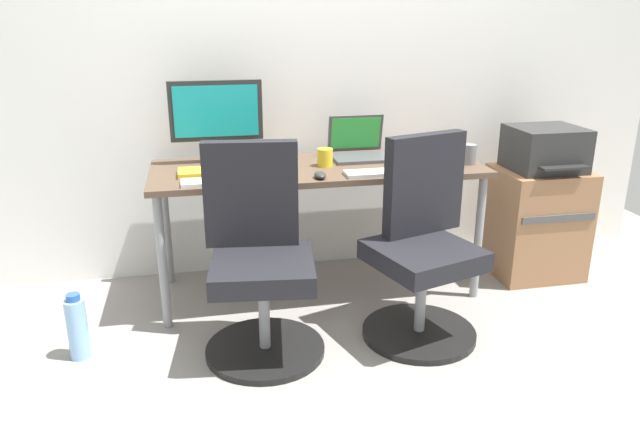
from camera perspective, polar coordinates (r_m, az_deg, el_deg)
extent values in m
plane|color=gray|center=(3.38, -0.17, -7.12)|extent=(5.28, 5.28, 0.00)
cube|color=white|center=(3.43, -1.57, 15.81)|extent=(4.40, 0.04, 2.60)
cube|color=brown|center=(3.14, -0.19, 4.30)|extent=(1.72, 0.63, 0.03)
cylinder|color=gray|center=(2.95, -14.77, -4.56)|extent=(0.04, 0.04, 0.68)
cylinder|color=gray|center=(3.27, 14.85, -2.26)|extent=(0.04, 0.04, 0.68)
cylinder|color=gray|center=(3.44, -14.42, -1.15)|extent=(0.04, 0.04, 0.68)
cylinder|color=gray|center=(3.72, 11.32, 0.57)|extent=(0.04, 0.04, 0.68)
cylinder|color=black|center=(2.80, -5.23, -12.74)|extent=(0.54, 0.54, 0.03)
cylinder|color=gray|center=(2.71, -5.34, -9.40)|extent=(0.05, 0.05, 0.34)
cube|color=black|center=(2.62, -5.48, -5.24)|extent=(0.49, 0.49, 0.09)
cube|color=black|center=(2.69, -6.59, 1.85)|extent=(0.43, 0.12, 0.48)
cylinder|color=black|center=(2.96, 9.38, -11.10)|extent=(0.54, 0.54, 0.03)
cylinder|color=gray|center=(2.87, 9.57, -7.90)|extent=(0.05, 0.05, 0.34)
cube|color=black|center=(2.78, 9.81, -3.94)|extent=(0.55, 0.55, 0.09)
cube|color=black|center=(2.86, 9.90, 2.76)|extent=(0.42, 0.19, 0.48)
cube|color=#996B47|center=(3.68, 19.87, -0.78)|extent=(0.48, 0.42, 0.63)
cube|color=#4C4C4C|center=(3.49, 21.81, -0.46)|extent=(0.44, 0.01, 0.04)
cube|color=#2D2D2D|center=(3.57, 20.63, 5.81)|extent=(0.38, 0.34, 0.24)
cube|color=#262626|center=(3.42, 22.25, 4.05)|extent=(0.27, 0.06, 0.01)
cylinder|color=#8CBFF2|center=(2.90, -22.10, -10.15)|extent=(0.09, 0.09, 0.28)
cylinder|color=#2D59B2|center=(2.83, -22.48, -7.39)|extent=(0.06, 0.06, 0.03)
cylinder|color=#262626|center=(3.25, -9.62, 4.90)|extent=(0.18, 0.18, 0.01)
cylinder|color=#262626|center=(3.23, -9.67, 5.95)|extent=(0.04, 0.04, 0.11)
cube|color=#262626|center=(3.20, -9.88, 9.62)|extent=(0.48, 0.03, 0.31)
cube|color=teal|center=(3.18, -9.87, 9.58)|extent=(0.43, 0.00, 0.26)
cube|color=#4C4C51|center=(3.28, 3.94, 5.30)|extent=(0.31, 0.22, 0.02)
cube|color=#4C4C51|center=(3.38, 3.39, 7.65)|extent=(0.31, 0.05, 0.21)
cube|color=green|center=(3.37, 3.42, 7.65)|extent=(0.28, 0.04, 0.18)
cube|color=silver|center=(2.85, -9.70, 3.02)|extent=(0.34, 0.12, 0.02)
cube|color=#B7B7B7|center=(2.98, 5.62, 3.88)|extent=(0.34, 0.12, 0.02)
ellipsoid|color=#2D2D2D|center=(3.22, 9.74, 4.96)|extent=(0.06, 0.10, 0.03)
ellipsoid|color=#2D2D2D|center=(2.90, 0.01, 3.68)|extent=(0.06, 0.10, 0.03)
cylinder|color=yellow|center=(3.12, 0.48, 5.37)|extent=(0.08, 0.08, 0.09)
cylinder|color=slate|center=(3.26, 14.05, 5.49)|extent=(0.07, 0.07, 0.10)
cube|color=yellow|center=(3.02, -11.37, 3.87)|extent=(0.21, 0.15, 0.03)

